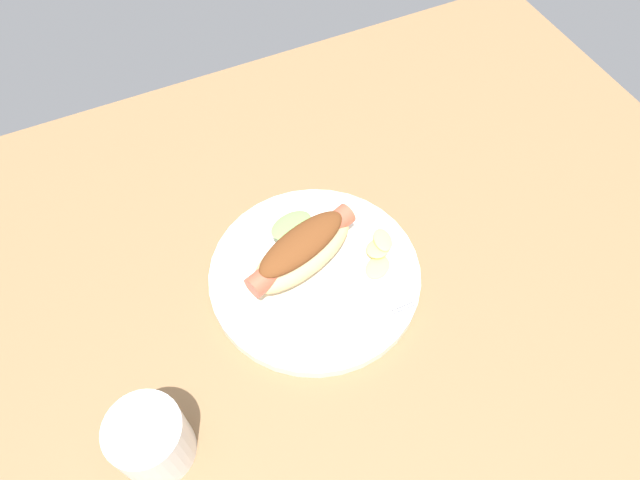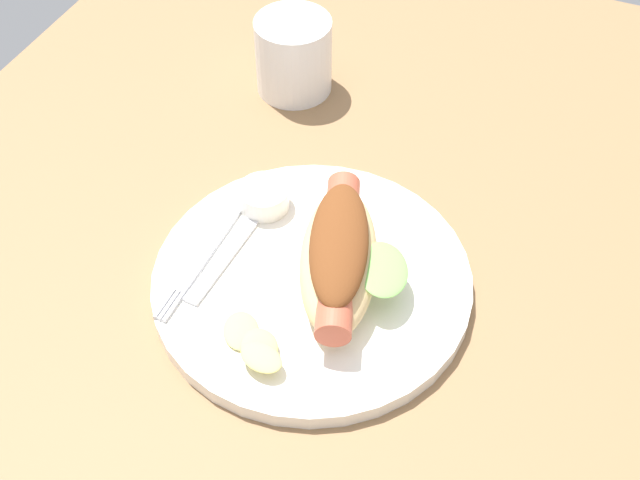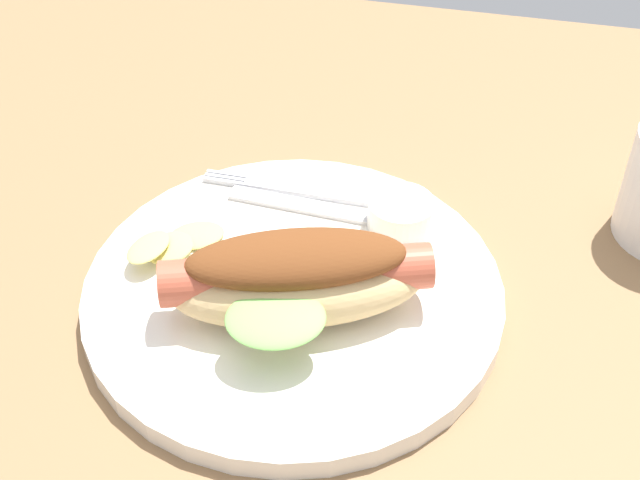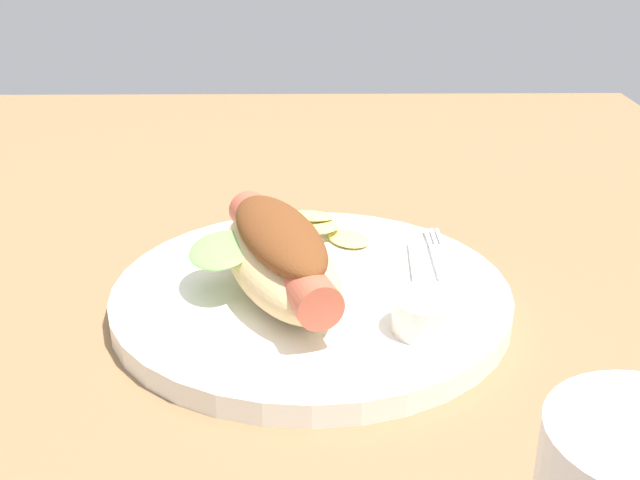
{
  "view_description": "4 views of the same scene",
  "coord_description": "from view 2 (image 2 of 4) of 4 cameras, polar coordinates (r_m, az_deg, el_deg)",
  "views": [
    {
      "loc": [
        19.34,
        35.89,
        67.43
      ],
      "look_at": [
        1.87,
        -1.54,
        6.14
      ],
      "focal_mm": 32.59,
      "sensor_mm": 36.0,
      "label": 1
    },
    {
      "loc": [
        -37.61,
        -18.11,
        57.25
      ],
      "look_at": [
        4.04,
        -0.47,
        5.8
      ],
      "focal_mm": 46.03,
      "sensor_mm": 36.0,
      "label": 2
    },
    {
      "loc": [
        14.38,
        -39.8,
        42.11
      ],
      "look_at": [
        5.18,
        0.03,
        5.87
      ],
      "focal_mm": 48.8,
      "sensor_mm": 36.0,
      "label": 3
    },
    {
      "loc": [
        52.95,
        -0.39,
        27.36
      ],
      "look_at": [
        4.64,
        0.21,
        5.78
      ],
      "focal_mm": 44.55,
      "sensor_mm": 36.0,
      "label": 4
    }
  ],
  "objects": [
    {
      "name": "hot_dog",
      "position": [
        0.69,
        1.37,
        -1.05
      ],
      "size": [
        17.42,
        12.71,
        5.74
      ],
      "rotation": [
        0.0,
        0.0,
        3.47
      ],
      "color": "#DBB77A",
      "rests_on": "plate"
    },
    {
      "name": "plate",
      "position": [
        0.72,
        -0.78,
        -2.82
      ],
      "size": [
        27.97,
        27.97,
        1.6
      ],
      "primitive_type": "cylinder",
      "color": "white",
      "rests_on": "ground_plane"
    },
    {
      "name": "fork",
      "position": [
        0.74,
        -7.94,
        -0.87
      ],
      "size": [
        15.37,
        1.37,
        0.4
      ],
      "rotation": [
        0.0,
        0.0,
        3.13
      ],
      "color": "silver",
      "rests_on": "plate"
    },
    {
      "name": "drinking_cup",
      "position": [
        0.9,
        -1.85,
        12.7
      ],
      "size": [
        8.23,
        8.23,
        8.46
      ],
      "primitive_type": "cylinder",
      "color": "white",
      "rests_on": "ground_plane"
    },
    {
      "name": "sauce_ramekin",
      "position": [
        0.76,
        -3.92,
        2.97
      ],
      "size": [
        4.72,
        4.72,
        2.29
      ],
      "primitive_type": "cylinder",
      "color": "white",
      "rests_on": "plate"
    },
    {
      "name": "knife",
      "position": [
        0.74,
        -6.24,
        -0.62
      ],
      "size": [
        13.54,
        2.25,
        0.36
      ],
      "primitive_type": "cube",
      "rotation": [
        0.0,
        0.0,
        3.08
      ],
      "color": "silver",
      "rests_on": "plate"
    },
    {
      "name": "ground_plane",
      "position": [
        0.72,
        -1.61,
        -5.67
      ],
      "size": [
        120.0,
        90.0,
        1.8
      ],
      "primitive_type": "cube",
      "color": "olive"
    },
    {
      "name": "chips_pile",
      "position": [
        0.67,
        -4.72,
        -7.19
      ],
      "size": [
        6.36,
        7.22,
        1.64
      ],
      "color": "#DDCF6A",
      "rests_on": "plate"
    }
  ]
}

